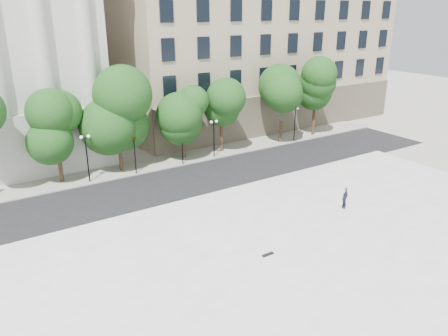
{
  "coord_description": "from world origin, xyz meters",
  "views": [
    {
      "loc": [
        -15.19,
        -13.86,
        14.47
      ],
      "look_at": [
        0.21,
        10.0,
        4.07
      ],
      "focal_mm": 35.0,
      "sensor_mm": 36.0,
      "label": 1
    }
  ],
  "objects_px": {
    "person_lying": "(344,206)",
    "skateboard": "(268,254)",
    "traffic_light_east": "(182,128)",
    "traffic_light_west": "(133,135)"
  },
  "relations": [
    {
      "from": "traffic_light_east",
      "to": "traffic_light_west",
      "type": "bearing_deg",
      "value": 180.0
    },
    {
      "from": "traffic_light_west",
      "to": "person_lying",
      "type": "relative_size",
      "value": 2.68
    },
    {
      "from": "skateboard",
      "to": "traffic_light_west",
      "type": "bearing_deg",
      "value": 92.31
    },
    {
      "from": "traffic_light_east",
      "to": "skateboard",
      "type": "bearing_deg",
      "value": -101.86
    },
    {
      "from": "traffic_light_east",
      "to": "person_lying",
      "type": "relative_size",
      "value": 2.64
    },
    {
      "from": "traffic_light_west",
      "to": "person_lying",
      "type": "bearing_deg",
      "value": -58.63
    },
    {
      "from": "traffic_light_west",
      "to": "skateboard",
      "type": "relative_size",
      "value": 5.33
    },
    {
      "from": "traffic_light_east",
      "to": "skateboard",
      "type": "xyz_separation_m",
      "value": [
        -3.84,
        -18.31,
        -3.21
      ]
    },
    {
      "from": "person_lying",
      "to": "skateboard",
      "type": "height_order",
      "value": "person_lying"
    },
    {
      "from": "skateboard",
      "to": "person_lying",
      "type": "bearing_deg",
      "value": 12.53
    }
  ]
}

